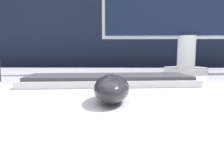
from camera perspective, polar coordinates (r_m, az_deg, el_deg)
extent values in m
cube|color=black|center=(1.30, 0.24, 0.36)|extent=(5.00, 0.03, 1.21)
ellipsoid|color=#232328|center=(0.35, -0.10, -1.17)|extent=(0.06, 0.12, 0.04)
cube|color=silver|center=(0.55, -1.11, 0.75)|extent=(0.43, 0.17, 0.02)
cube|color=#38383D|center=(0.54, -1.11, 2.00)|extent=(0.40, 0.15, 0.01)
cylinder|color=white|center=(0.92, 18.65, 3.50)|extent=(0.17, 0.17, 0.02)
cylinder|color=white|center=(0.92, 18.86, 7.98)|extent=(0.07, 0.07, 0.12)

